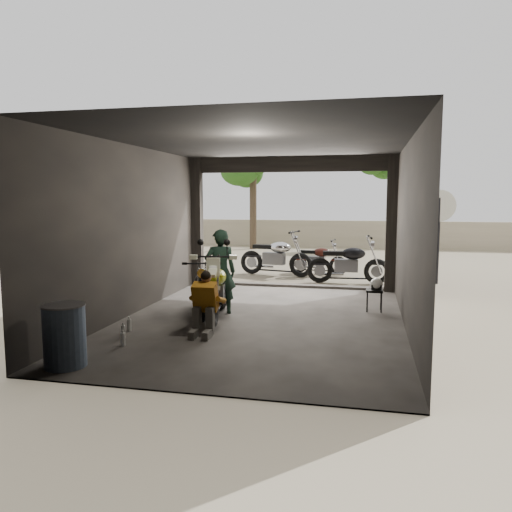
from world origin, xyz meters
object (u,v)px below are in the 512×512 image
at_px(outside_bike_a, 276,253).
at_px(mechanic, 204,306).
at_px(outside_bike_b, 318,257).
at_px(left_bike, 202,287).
at_px(sign_post, 439,221).
at_px(main_bike, 218,285).
at_px(outside_bike_c, 348,260).
at_px(oil_drum, 65,337).
at_px(rider, 220,272).
at_px(helmet, 376,284).
at_px(stool, 374,293).

height_order(outside_bike_a, mechanic, outside_bike_a).
height_order(outside_bike_a, outside_bike_b, outside_bike_a).
height_order(left_bike, mechanic, left_bike).
height_order(outside_bike_a, sign_post, sign_post).
distance_m(main_bike, mechanic, 1.25).
xyz_separation_m(left_bike, outside_bike_a, (0.52, 5.01, 0.11)).
relative_size(outside_bike_c, mechanic, 1.83).
bearing_deg(outside_bike_c, mechanic, 154.17).
bearing_deg(oil_drum, mechanic, 54.68).
xyz_separation_m(main_bike, oil_drum, (-1.16, -3.07, -0.21)).
xyz_separation_m(rider, sign_post, (4.50, 4.46, 0.82)).
bearing_deg(left_bike, main_bike, -47.02).
xyz_separation_m(outside_bike_c, helmet, (0.66, -3.22, -0.06)).
distance_m(stool, helmet, 0.19).
xyz_separation_m(main_bike, outside_bike_c, (2.22, 4.31, -0.00)).
relative_size(main_bike, stool, 4.24).
xyz_separation_m(outside_bike_a, rider, (-0.18, -4.93, 0.17)).
xyz_separation_m(outside_bike_b, stool, (1.54, -4.63, -0.14)).
distance_m(main_bike, stool, 3.06).
bearing_deg(left_bike, helmet, -2.82).
xyz_separation_m(mechanic, helmet, (2.74, 2.33, 0.06)).
relative_size(outside_bike_a, stool, 4.32).
xyz_separation_m(helmet, oil_drum, (-4.03, -4.16, -0.14)).
height_order(rider, mechanic, rider).
relative_size(stool, oil_drum, 0.53).
xyz_separation_m(mechanic, stool, (2.71, 2.36, -0.13)).
xyz_separation_m(left_bike, mechanic, (0.51, -1.45, -0.03)).
relative_size(outside_bike_a, rider, 1.17).
bearing_deg(helmet, stool, 143.77).
bearing_deg(main_bike, helmet, 10.69).
bearing_deg(oil_drum, helmet, 45.87).
height_order(outside_bike_b, oil_drum, outside_bike_b).
distance_m(helmet, oil_drum, 5.80).
bearing_deg(rider, oil_drum, 50.99).
xyz_separation_m(stool, sign_post, (1.62, 3.63, 1.27)).
xyz_separation_m(left_bike, outside_bike_b, (1.67, 5.54, -0.02)).
bearing_deg(outside_bike_a, helmet, -135.13).
xyz_separation_m(outside_bike_c, stool, (0.62, -3.19, -0.25)).
height_order(main_bike, helmet, main_bike).
bearing_deg(mechanic, helmet, 37.98).
distance_m(rider, helmet, 3.03).
relative_size(outside_bike_b, oil_drum, 1.80).
distance_m(left_bike, outside_bike_b, 5.79).
bearing_deg(stool, outside_bike_a, 123.34).
relative_size(outside_bike_a, mechanic, 1.90).
distance_m(outside_bike_c, rider, 4.62).
height_order(stool, helmet, helmet).
distance_m(outside_bike_b, sign_post, 3.50).
relative_size(left_bike, oil_drum, 1.88).
xyz_separation_m(outside_bike_b, helmet, (1.57, -4.65, 0.05)).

